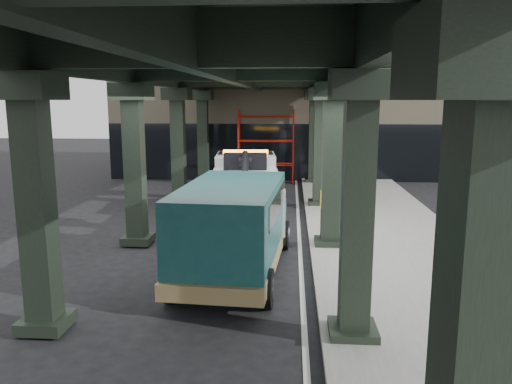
% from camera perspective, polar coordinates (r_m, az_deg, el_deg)
% --- Properties ---
extents(ground, '(90.00, 90.00, 0.00)m').
position_cam_1_polar(ground, '(13.74, -2.02, -8.66)').
color(ground, black).
rests_on(ground, ground).
extents(sidewalk, '(5.00, 40.00, 0.15)m').
position_cam_1_polar(sidewalk, '(15.86, 15.27, -6.12)').
color(sidewalk, gray).
rests_on(sidewalk, ground).
extents(lane_stripe, '(0.12, 38.00, 0.01)m').
position_cam_1_polar(lane_stripe, '(15.57, 5.03, -6.35)').
color(lane_stripe, silver).
rests_on(lane_stripe, ground).
extents(viaduct, '(7.40, 32.00, 6.40)m').
position_cam_1_polar(viaduct, '(15.04, -2.90, 14.11)').
color(viaduct, black).
rests_on(viaduct, ground).
extents(building, '(22.00, 10.00, 8.00)m').
position_cam_1_polar(building, '(32.91, 5.18, 9.55)').
color(building, '#C6B793').
rests_on(building, ground).
extents(scaffolding, '(3.08, 0.88, 4.00)m').
position_cam_1_polar(scaffolding, '(27.69, 1.16, 5.50)').
color(scaffolding, red).
rests_on(scaffolding, ground).
extents(tow_truck, '(2.98, 8.42, 2.71)m').
position_cam_1_polar(tow_truck, '(18.04, -1.23, 0.31)').
color(tow_truck, black).
rests_on(tow_truck, ground).
extents(towed_van, '(2.80, 6.22, 2.46)m').
position_cam_1_polar(towed_van, '(12.81, -2.49, -3.91)').
color(towed_van, '#134245').
rests_on(towed_van, ground).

